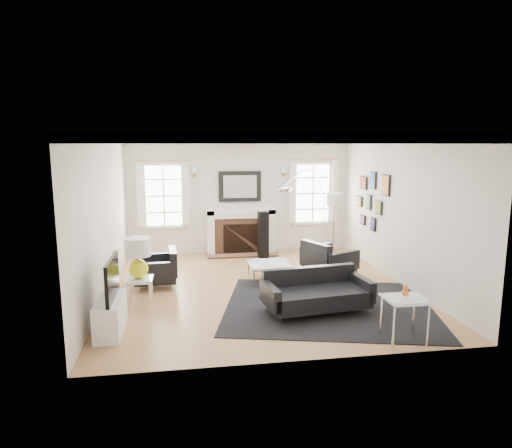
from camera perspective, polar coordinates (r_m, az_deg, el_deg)
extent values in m
plane|color=#91633D|center=(8.71, 0.42, -7.95)|extent=(6.00, 6.00, 0.00)
cube|color=beige|center=(11.33, -2.04, 3.47)|extent=(5.50, 0.04, 2.80)
cube|color=beige|center=(5.50, 5.53, -3.51)|extent=(5.50, 0.04, 2.80)
cube|color=beige|center=(8.39, -18.43, 0.69)|extent=(0.04, 6.00, 2.80)
cube|color=beige|center=(9.23, 17.53, 1.54)|extent=(0.04, 6.00, 2.80)
cube|color=white|center=(8.29, 0.44, 10.81)|extent=(5.50, 6.00, 0.02)
cube|color=white|center=(8.29, 0.44, 10.39)|extent=(5.50, 6.00, 0.12)
cube|color=white|center=(11.20, -5.70, -1.05)|extent=(0.18, 0.38, 1.10)
cube|color=white|center=(11.37, 1.86, -0.83)|extent=(0.18, 0.38, 1.10)
cube|color=white|center=(11.18, -1.91, 1.57)|extent=(1.70, 0.38, 0.12)
cube|color=white|center=(11.19, -1.90, 1.07)|extent=(1.50, 0.34, 0.10)
cube|color=brown|center=(11.30, -1.90, -1.42)|extent=(1.30, 0.30, 0.90)
cube|color=black|center=(11.22, -1.84, -1.87)|extent=(0.90, 0.10, 0.76)
cube|color=brown|center=(11.13, -1.72, -3.86)|extent=(1.70, 0.50, 0.04)
cube|color=black|center=(11.26, -2.02, 4.71)|extent=(1.05, 0.06, 0.75)
cube|color=white|center=(11.23, -2.00, 4.70)|extent=(0.82, 0.02, 0.55)
cube|color=white|center=(11.22, -11.46, 3.48)|extent=(1.00, 0.05, 1.60)
cube|color=white|center=(11.19, -11.46, 3.46)|extent=(0.84, 0.02, 1.44)
cube|color=white|center=(11.16, -14.32, 3.59)|extent=(0.14, 0.05, 1.55)
cube|color=white|center=(11.11, -8.65, 3.75)|extent=(0.14, 0.05, 1.55)
cube|color=white|center=(11.66, 7.06, 3.83)|extent=(1.00, 0.05, 1.60)
cube|color=white|center=(11.63, 7.10, 3.82)|extent=(0.84, 0.02, 1.44)
cube|color=white|center=(11.42, 4.54, 4.00)|extent=(0.14, 0.05, 1.55)
cube|color=white|center=(11.72, 9.79, 4.04)|extent=(0.14, 0.05, 1.55)
cube|color=black|center=(9.71, 15.94, 4.69)|extent=(0.03, 0.34, 0.44)
cube|color=#D08137|center=(9.70, 15.84, 4.69)|extent=(0.01, 0.29, 0.39)
cube|color=black|center=(10.30, 14.44, 5.31)|extent=(0.03, 0.28, 0.38)
cube|color=teal|center=(10.29, 14.35, 5.31)|extent=(0.01, 0.23, 0.33)
cube|color=black|center=(10.81, 13.27, 5.03)|extent=(0.03, 0.40, 0.30)
cube|color=#A43D32|center=(10.80, 13.18, 5.03)|extent=(0.01, 0.35, 0.25)
cube|color=black|center=(10.03, 15.09, 2.01)|extent=(0.03, 0.30, 0.30)
cube|color=olive|center=(10.03, 15.00, 2.01)|extent=(0.01, 0.25, 0.25)
cube|color=black|center=(10.53, 13.89, 2.69)|extent=(0.03, 0.26, 0.34)
cube|color=#558E55|center=(10.52, 13.80, 2.69)|extent=(0.01, 0.21, 0.29)
cube|color=black|center=(11.04, 12.78, 2.80)|extent=(0.03, 0.32, 0.24)
cube|color=#9F9844|center=(11.03, 12.70, 2.80)|extent=(0.01, 0.27, 0.19)
cube|color=black|center=(10.32, 14.43, 0.00)|extent=(0.03, 0.24, 0.30)
cube|color=#372B57|center=(10.31, 14.34, 0.00)|extent=(0.01, 0.19, 0.25)
cube|color=black|center=(10.86, 13.19, 0.54)|extent=(0.03, 0.28, 0.22)
cube|color=#884F73|center=(10.86, 13.10, 0.54)|extent=(0.01, 0.23, 0.17)
cube|color=white|center=(7.00, -17.72, -10.81)|extent=(0.35, 1.00, 0.50)
cube|color=black|center=(6.82, -17.55, -6.48)|extent=(0.05, 1.00, 0.58)
cube|color=black|center=(7.83, 9.05, -10.11)|extent=(3.95, 3.54, 0.01)
cube|color=black|center=(7.47, 7.62, -9.09)|extent=(1.70, 0.96, 0.27)
cube|color=black|center=(7.70, 6.63, -6.93)|extent=(1.62, 0.32, 0.45)
cube|color=black|center=(7.16, 1.78, -8.93)|extent=(0.22, 0.77, 0.34)
cube|color=black|center=(7.77, 13.02, -7.66)|extent=(0.22, 0.77, 0.34)
cube|color=black|center=(8.92, -12.49, -5.98)|extent=(0.80, 0.80, 0.28)
cube|color=black|center=(8.87, -10.34, -4.61)|extent=(0.18, 0.76, 0.47)
cube|color=black|center=(9.25, -12.52, -4.68)|extent=(0.76, 0.16, 0.36)
cube|color=black|center=(8.53, -12.51, -5.94)|extent=(0.76, 0.16, 0.36)
cube|color=black|center=(9.45, 9.11, -4.86)|extent=(1.07, 1.07, 0.30)
cube|color=black|center=(9.16, 7.48, -3.86)|extent=(0.47, 0.79, 0.50)
cube|color=black|center=(9.14, 10.85, -4.64)|extent=(0.78, 0.45, 0.38)
cube|color=black|center=(9.71, 7.51, -3.68)|extent=(0.78, 0.45, 0.38)
cube|color=silver|center=(9.03, 1.65, -4.99)|extent=(0.81, 0.81, 0.02)
cylinder|color=silver|center=(8.68, -0.28, -6.77)|extent=(0.04, 0.04, 0.36)
cylinder|color=silver|center=(8.81, 4.42, -6.54)|extent=(0.04, 0.04, 0.36)
cylinder|color=silver|center=(9.37, -0.95, -5.51)|extent=(0.04, 0.04, 0.36)
cylinder|color=silver|center=(9.49, 3.41, -5.32)|extent=(0.04, 0.04, 0.36)
cube|color=silver|center=(7.83, -14.41, -6.67)|extent=(0.44, 0.44, 0.02)
cylinder|color=silver|center=(7.75, -15.81, -8.73)|extent=(0.04, 0.04, 0.49)
cylinder|color=silver|center=(7.71, -13.09, -8.70)|extent=(0.04, 0.04, 0.49)
cylinder|color=silver|center=(8.09, -15.51, -7.91)|extent=(0.04, 0.04, 0.49)
cylinder|color=silver|center=(8.06, -12.91, -7.88)|extent=(0.04, 0.04, 0.49)
cube|color=silver|center=(6.58, 18.13, -8.84)|extent=(0.57, 0.47, 0.02)
cylinder|color=silver|center=(6.41, 16.82, -12.13)|extent=(0.04, 0.04, 0.62)
cylinder|color=silver|center=(6.63, 20.68, -11.61)|extent=(0.04, 0.04, 0.62)
cylinder|color=silver|center=(6.74, 15.35, -10.94)|extent=(0.04, 0.04, 0.62)
cylinder|color=silver|center=(6.95, 19.06, -10.50)|extent=(0.04, 0.04, 0.62)
sphere|color=yellow|center=(7.78, -14.46, -5.47)|extent=(0.32, 0.32, 0.32)
cylinder|color=yellow|center=(7.74, -14.51, -4.33)|extent=(0.04, 0.04, 0.13)
cylinder|color=white|center=(7.70, -14.58, -2.78)|extent=(0.43, 0.43, 0.30)
sphere|color=#D5561B|center=(6.55, 18.17, -8.18)|extent=(0.10, 0.10, 0.10)
sphere|color=#D5561B|center=(6.53, 18.20, -7.57)|extent=(0.07, 0.07, 0.07)
cube|color=silver|center=(11.65, 8.45, -2.99)|extent=(0.23, 0.36, 0.18)
ellipsoid|color=silver|center=(10.03, 3.62, 4.41)|extent=(0.31, 0.31, 0.18)
cylinder|color=#B1753D|center=(10.33, 9.54, -5.13)|extent=(0.21, 0.21, 0.03)
cylinder|color=#B1753D|center=(10.17, 9.65, -1.29)|extent=(0.02, 0.02, 1.44)
cylinder|color=white|center=(10.05, 9.78, 3.02)|extent=(0.33, 0.33, 0.27)
cube|color=black|center=(10.83, 0.91, -1.38)|extent=(0.25, 0.25, 1.10)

